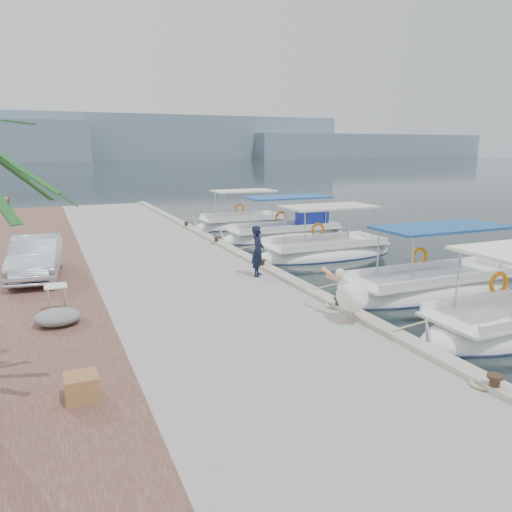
{
  "coord_description": "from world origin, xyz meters",
  "views": [
    {
      "loc": [
        -7.35,
        -14.23,
        4.69
      ],
      "look_at": [
        -1.0,
        0.54,
        1.2
      ],
      "focal_mm": 35.0,
      "sensor_mm": 36.0,
      "label": 1
    }
  ],
  "objects_px": {
    "fishing_caique_b": "(433,290)",
    "parked_car": "(36,257)",
    "fishing_caique_c": "(324,254)",
    "fishing_caique_d": "(286,235)",
    "pelican": "(350,296)",
    "fisherman": "(258,251)",
    "fishing_caique_e": "(241,225)"
  },
  "relations": [
    {
      "from": "pelican",
      "to": "fishing_caique_d",
      "type": "bearing_deg",
      "value": 69.63
    },
    {
      "from": "fishing_caique_e",
      "to": "fisherman",
      "type": "bearing_deg",
      "value": -109.3
    },
    {
      "from": "fisherman",
      "to": "pelican",
      "type": "bearing_deg",
      "value": -143.3
    },
    {
      "from": "pelican",
      "to": "parked_car",
      "type": "bearing_deg",
      "value": 132.47
    },
    {
      "from": "fishing_caique_c",
      "to": "parked_car",
      "type": "height_order",
      "value": "fishing_caique_c"
    },
    {
      "from": "fisherman",
      "to": "parked_car",
      "type": "height_order",
      "value": "fisherman"
    },
    {
      "from": "pelican",
      "to": "fisherman",
      "type": "height_order",
      "value": "fisherman"
    },
    {
      "from": "pelican",
      "to": "fishing_caique_e",
      "type": "bearing_deg",
      "value": 76.76
    },
    {
      "from": "parked_car",
      "to": "fishing_caique_e",
      "type": "bearing_deg",
      "value": 47.32
    },
    {
      "from": "fishing_caique_d",
      "to": "fisherman",
      "type": "height_order",
      "value": "fishing_caique_d"
    },
    {
      "from": "fishing_caique_b",
      "to": "parked_car",
      "type": "xyz_separation_m",
      "value": [
        -11.93,
        5.36,
        1.05
      ]
    },
    {
      "from": "fishing_caique_e",
      "to": "pelican",
      "type": "height_order",
      "value": "fishing_caique_e"
    },
    {
      "from": "fishing_caique_e",
      "to": "fishing_caique_b",
      "type": "bearing_deg",
      "value": -87.56
    },
    {
      "from": "fishing_caique_c",
      "to": "fisherman",
      "type": "relative_size",
      "value": 3.96
    },
    {
      "from": "fisherman",
      "to": "fishing_caique_b",
      "type": "bearing_deg",
      "value": -83.63
    },
    {
      "from": "fishing_caique_b",
      "to": "fisherman",
      "type": "xyz_separation_m",
      "value": [
        -5.15,
        2.61,
        1.22
      ]
    },
    {
      "from": "fishing_caique_e",
      "to": "parked_car",
      "type": "bearing_deg",
      "value": -138.23
    },
    {
      "from": "fishing_caique_b",
      "to": "fisherman",
      "type": "height_order",
      "value": "fishing_caique_b"
    },
    {
      "from": "fishing_caique_d",
      "to": "pelican",
      "type": "xyz_separation_m",
      "value": [
        -4.94,
        -13.31,
        0.96
      ]
    },
    {
      "from": "fishing_caique_b",
      "to": "fishing_caique_e",
      "type": "xyz_separation_m",
      "value": [
        -0.66,
        15.43,
        0.0
      ]
    },
    {
      "from": "fishing_caique_c",
      "to": "fisherman",
      "type": "bearing_deg",
      "value": -142.19
    },
    {
      "from": "fishing_caique_b",
      "to": "pelican",
      "type": "height_order",
      "value": "fishing_caique_b"
    },
    {
      "from": "fishing_caique_c",
      "to": "fishing_caique_e",
      "type": "bearing_deg",
      "value": 92.22
    },
    {
      "from": "pelican",
      "to": "fisherman",
      "type": "relative_size",
      "value": 0.96
    },
    {
      "from": "parked_car",
      "to": "fishing_caique_c",
      "type": "bearing_deg",
      "value": 10.49
    },
    {
      "from": "fishing_caique_d",
      "to": "pelican",
      "type": "relative_size",
      "value": 4.47
    },
    {
      "from": "fishing_caique_e",
      "to": "fisherman",
      "type": "distance_m",
      "value": 13.64
    },
    {
      "from": "fishing_caique_d",
      "to": "fisherman",
      "type": "distance_m",
      "value": 9.9
    },
    {
      "from": "fishing_caique_d",
      "to": "fishing_caique_e",
      "type": "relative_size",
      "value": 1.22
    },
    {
      "from": "fishing_caique_b",
      "to": "pelican",
      "type": "bearing_deg",
      "value": -153.89
    },
    {
      "from": "fishing_caique_b",
      "to": "fishing_caique_e",
      "type": "bearing_deg",
      "value": 92.44
    },
    {
      "from": "fishing_caique_d",
      "to": "parked_car",
      "type": "relative_size",
      "value": 1.78
    }
  ]
}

